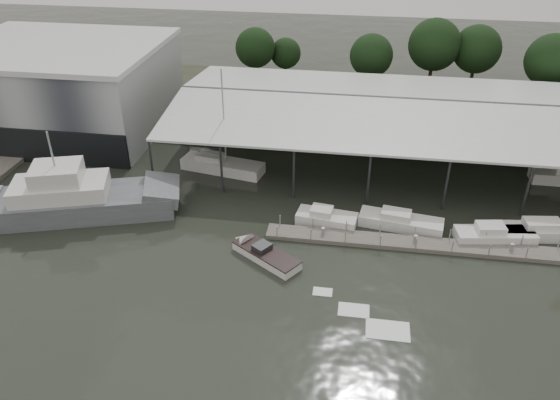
# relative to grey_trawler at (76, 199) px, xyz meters

# --- Properties ---
(ground) EXTENTS (200.00, 200.00, 0.00)m
(ground) POSITION_rel_grey_trawler_xyz_m (17.34, -10.55, -1.58)
(ground) COLOR #252A22
(ground) RESTS_ON ground
(land_strip_far) EXTENTS (140.00, 30.00, 0.30)m
(land_strip_far) POSITION_rel_grey_trawler_xyz_m (17.34, 31.45, -1.48)
(land_strip_far) COLOR #3F4332
(land_strip_far) RESTS_ON ground
(storage_warehouse) EXTENTS (24.50, 20.50, 10.50)m
(storage_warehouse) POSITION_rel_grey_trawler_xyz_m (-10.66, 19.39, 3.71)
(storage_warehouse) COLOR #9FA5AA
(storage_warehouse) RESTS_ON ground
(covered_boat_shed) EXTENTS (58.24, 24.00, 6.96)m
(covered_boat_shed) POSITION_rel_grey_trawler_xyz_m (34.34, 17.45, 4.55)
(covered_boat_shed) COLOR silver
(covered_boat_shed) RESTS_ON ground
(floating_dock) EXTENTS (28.00, 2.00, 1.40)m
(floating_dock) POSITION_rel_grey_trawler_xyz_m (32.34, -0.55, -1.38)
(floating_dock) COLOR slate
(floating_dock) RESTS_ON ground
(grey_trawler) EXTENTS (19.54, 10.52, 8.84)m
(grey_trawler) POSITION_rel_grey_trawler_xyz_m (0.00, 0.00, 0.00)
(grey_trawler) COLOR slate
(grey_trawler) RESTS_ON ground
(white_sailboat) EXTENTS (9.34, 4.30, 11.61)m
(white_sailboat) POSITION_rel_grey_trawler_xyz_m (11.33, 10.58, -0.94)
(white_sailboat) COLOR white
(white_sailboat) RESTS_ON ground
(speedboat_underway) EXTENTS (15.66, 11.20, 2.00)m
(speedboat_underway) POSITION_rel_grey_trawler_xyz_m (18.43, -4.08, -1.19)
(speedboat_underway) COLOR white
(speedboat_underway) RESTS_ON ground
(moored_cruiser_0) EXTENTS (5.76, 2.94, 1.70)m
(moored_cruiser_0) POSITION_rel_grey_trawler_xyz_m (23.42, 1.77, -0.97)
(moored_cruiser_0) COLOR white
(moored_cruiser_0) RESTS_ON ground
(moored_cruiser_1) EXTENTS (7.76, 3.39, 1.70)m
(moored_cruiser_1) POSITION_rel_grey_trawler_xyz_m (30.15, 2.22, -0.97)
(moored_cruiser_1) COLOR white
(moored_cruiser_1) RESTS_ON ground
(moored_cruiser_2) EXTENTS (7.10, 3.18, 1.70)m
(moored_cruiser_2) POSITION_rel_grey_trawler_xyz_m (38.24, 1.22, -0.97)
(moored_cruiser_2) COLOR white
(moored_cruiser_2) RESTS_ON ground
(moored_cruiser_3) EXTENTS (9.30, 3.38, 1.70)m
(moored_cruiser_3) POSITION_rel_grey_trawler_xyz_m (42.89, 2.58, -0.97)
(moored_cruiser_3) COLOR white
(moored_cruiser_3) RESTS_ON ground
(horizon_tree_line) EXTENTS (71.17, 11.98, 10.92)m
(horizon_tree_line) POSITION_rel_grey_trawler_xyz_m (40.43, 37.51, 4.66)
(horizon_tree_line) COLOR black
(horizon_tree_line) RESTS_ON ground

